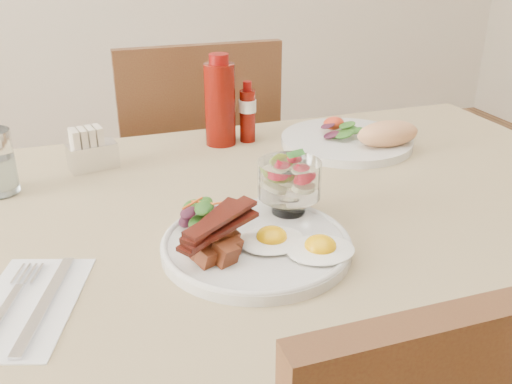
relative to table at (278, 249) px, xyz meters
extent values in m
cylinder|color=brown|center=(0.59, 0.36, -0.31)|extent=(0.06, 0.06, 0.71)
cube|color=brown|center=(0.00, 0.00, 0.07)|extent=(1.30, 0.85, 0.04)
cube|color=tan|center=(0.00, 0.00, 0.09)|extent=(1.33, 0.88, 0.00)
cylinder|color=brown|center=(-0.18, 0.57, -0.44)|extent=(0.04, 0.04, 0.45)
cylinder|color=brown|center=(0.18, 0.57, -0.44)|extent=(0.04, 0.04, 0.45)
cylinder|color=brown|center=(-0.18, 0.93, -0.44)|extent=(0.04, 0.04, 0.45)
cylinder|color=brown|center=(0.18, 0.93, -0.44)|extent=(0.04, 0.04, 0.45)
cube|color=brown|center=(0.00, 0.75, -0.20)|extent=(0.42, 0.42, 0.03)
cube|color=brown|center=(0.00, 0.55, 0.04)|extent=(0.42, 0.03, 0.46)
cylinder|color=silver|center=(-0.09, -0.13, 0.10)|extent=(0.28, 0.28, 0.02)
ellipsoid|color=white|center=(-0.01, -0.19, 0.11)|extent=(0.10, 0.09, 0.01)
ellipsoid|color=#FFB005|center=(-0.01, -0.19, 0.12)|extent=(0.05, 0.05, 0.03)
ellipsoid|color=white|center=(-0.07, -0.15, 0.11)|extent=(0.10, 0.09, 0.01)
ellipsoid|color=#FFB005|center=(-0.07, -0.15, 0.12)|extent=(0.05, 0.05, 0.03)
cube|color=maroon|center=(-0.16, -0.15, 0.12)|extent=(0.03, 0.03, 0.03)
cube|color=maroon|center=(-0.14, -0.16, 0.12)|extent=(0.03, 0.03, 0.03)
cube|color=maroon|center=(-0.17, -0.17, 0.12)|extent=(0.03, 0.03, 0.02)
cube|color=maroon|center=(-0.13, -0.13, 0.12)|extent=(0.03, 0.03, 0.03)
cube|color=maroon|center=(-0.15, -0.18, 0.12)|extent=(0.03, 0.03, 0.03)
cube|color=maroon|center=(-0.18, -0.14, 0.12)|extent=(0.03, 0.03, 0.02)
cube|color=maroon|center=(-0.14, -0.15, 0.14)|extent=(0.03, 0.03, 0.03)
cube|color=#55160E|center=(-0.16, -0.15, 0.14)|extent=(0.12, 0.09, 0.01)
cube|color=#55160E|center=(-0.15, -0.16, 0.15)|extent=(0.12, 0.08, 0.01)
cube|color=#55160E|center=(-0.15, -0.14, 0.15)|extent=(0.11, 0.10, 0.01)
cube|color=#55160E|center=(-0.14, -0.15, 0.16)|extent=(0.12, 0.08, 0.01)
ellipsoid|color=#255316|center=(-0.15, -0.07, 0.11)|extent=(0.05, 0.04, 0.01)
ellipsoid|color=#255316|center=(-0.14, -0.05, 0.11)|extent=(0.04, 0.03, 0.01)
ellipsoid|color=#381121|center=(-0.17, -0.06, 0.12)|extent=(0.04, 0.03, 0.01)
ellipsoid|color=#255316|center=(-0.14, -0.08, 0.12)|extent=(0.05, 0.04, 0.01)
ellipsoid|color=#255316|center=(-0.16, -0.08, 0.12)|extent=(0.04, 0.03, 0.01)
ellipsoid|color=#381121|center=(-0.13, -0.07, 0.13)|extent=(0.04, 0.03, 0.01)
ellipsoid|color=#255316|center=(-0.16, -0.05, 0.13)|extent=(0.04, 0.03, 0.01)
ellipsoid|color=#255316|center=(-0.14, -0.05, 0.13)|extent=(0.04, 0.03, 0.01)
ellipsoid|color=#381121|center=(-0.17, -0.07, 0.14)|extent=(0.03, 0.03, 0.01)
ellipsoid|color=#255316|center=(-0.15, -0.08, 0.14)|extent=(0.04, 0.03, 0.01)
cylinder|color=orange|center=(-0.15, -0.06, 0.14)|extent=(0.03, 0.03, 0.01)
cylinder|color=orange|center=(-0.16, -0.06, 0.14)|extent=(0.04, 0.02, 0.01)
cylinder|color=orange|center=(-0.14, -0.07, 0.14)|extent=(0.04, 0.01, 0.01)
cylinder|color=white|center=(-0.01, -0.06, 0.11)|extent=(0.05, 0.05, 0.01)
cylinder|color=white|center=(-0.01, -0.06, 0.13)|extent=(0.02, 0.02, 0.02)
cylinder|color=white|center=(-0.01, -0.06, 0.16)|extent=(0.10, 0.10, 0.06)
cylinder|color=beige|center=(-0.02, -0.05, 0.15)|extent=(0.03, 0.03, 0.01)
cylinder|color=beige|center=(0.01, -0.07, 0.16)|extent=(0.03, 0.03, 0.01)
cylinder|color=beige|center=(0.00, -0.04, 0.16)|extent=(0.03, 0.03, 0.01)
cylinder|color=#87AB34|center=(-0.01, -0.04, 0.18)|extent=(0.04, 0.04, 0.01)
cone|color=red|center=(0.00, -0.08, 0.18)|extent=(0.03, 0.03, 0.03)
cone|color=red|center=(-0.02, -0.06, 0.19)|extent=(0.03, 0.03, 0.03)
cone|color=red|center=(0.00, -0.05, 0.19)|extent=(0.03, 0.03, 0.03)
ellipsoid|color=#327C2C|center=(0.00, -0.06, 0.20)|extent=(0.02, 0.01, 0.00)
ellipsoid|color=#327C2C|center=(0.01, -0.06, 0.21)|extent=(0.02, 0.01, 0.00)
cylinder|color=silver|center=(0.25, 0.23, 0.10)|extent=(0.29, 0.29, 0.02)
ellipsoid|color=#255316|center=(0.23, 0.24, 0.11)|extent=(0.05, 0.05, 0.01)
ellipsoid|color=#255316|center=(0.26, 0.25, 0.12)|extent=(0.05, 0.04, 0.01)
ellipsoid|color=#381121|center=(0.21, 0.23, 0.12)|extent=(0.04, 0.04, 0.01)
ellipsoid|color=#255316|center=(0.23, 0.21, 0.12)|extent=(0.05, 0.04, 0.01)
ellipsoid|color=#255316|center=(0.26, 0.22, 0.12)|extent=(0.04, 0.04, 0.01)
ellipsoid|color=#381121|center=(0.22, 0.27, 0.13)|extent=(0.04, 0.03, 0.01)
ellipsoid|color=#255316|center=(0.25, 0.24, 0.13)|extent=(0.04, 0.04, 0.01)
ellipsoid|color=red|center=(0.24, 0.28, 0.12)|extent=(0.05, 0.04, 0.03)
ellipsoid|color=tan|center=(0.31, 0.16, 0.13)|extent=(0.15, 0.12, 0.05)
cylinder|color=#5F0B05|center=(-0.01, 0.33, 0.18)|extent=(0.08, 0.08, 0.18)
cylinder|color=#720806|center=(-0.01, 0.33, 0.28)|extent=(0.05, 0.05, 0.02)
cylinder|color=#5F0B05|center=(0.05, 0.33, 0.15)|extent=(0.05, 0.05, 0.11)
cylinder|color=silver|center=(0.05, 0.33, 0.17)|extent=(0.05, 0.05, 0.03)
cylinder|color=#720806|center=(0.05, 0.33, 0.21)|extent=(0.03, 0.03, 0.02)
cube|color=silver|center=(-0.29, 0.27, 0.11)|extent=(0.10, 0.07, 0.05)
cube|color=beige|center=(-0.32, 0.27, 0.14)|extent=(0.02, 0.04, 0.06)
cube|color=beige|center=(-0.30, 0.27, 0.14)|extent=(0.02, 0.04, 0.06)
cube|color=beige|center=(-0.29, 0.27, 0.14)|extent=(0.02, 0.04, 0.06)
cube|color=beige|center=(-0.27, 0.28, 0.14)|extent=(0.02, 0.04, 0.06)
cube|color=silver|center=(-0.40, -0.17, 0.09)|extent=(0.18, 0.24, 0.00)
cube|color=silver|center=(-0.38, -0.18, 0.09)|extent=(0.08, 0.20, 0.00)
cube|color=silver|center=(-0.42, -0.10, 0.09)|extent=(0.02, 0.05, 0.00)
cube|color=silver|center=(-0.41, -0.10, 0.09)|extent=(0.02, 0.05, 0.00)
cube|color=silver|center=(-0.40, -0.10, 0.09)|extent=(0.02, 0.05, 0.00)
cube|color=silver|center=(-0.39, -0.11, 0.09)|extent=(0.02, 0.05, 0.00)
camera|label=1|loc=(-0.32, -0.82, 0.52)|focal=40.00mm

